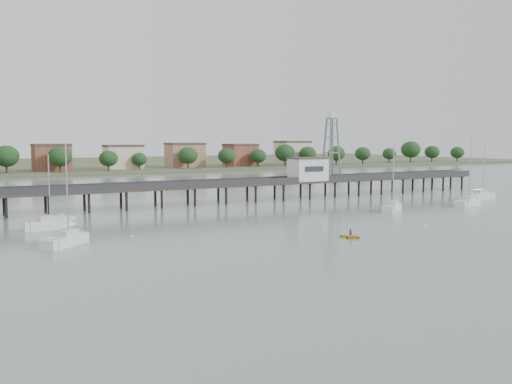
{
  "coord_description": "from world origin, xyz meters",
  "views": [
    {
      "loc": [
        -47.92,
        -46.75,
        13.58
      ],
      "look_at": [
        1.53,
        42.0,
        4.0
      ],
      "focal_mm": 40.0,
      "sensor_mm": 36.0,
      "label": 1
    }
  ],
  "objects_px": {
    "sailboat_a": "(73,239)",
    "lattice_tower": "(331,149)",
    "sailboat_b": "(55,225)",
    "sailboat_e": "(485,196)",
    "white_tender": "(65,219)",
    "sailboat_d": "(471,202)",
    "sailboat_c": "(394,207)",
    "pier": "(207,186)",
    "yellow_dinghy": "(350,238)"
  },
  "relations": [
    {
      "from": "sailboat_a",
      "to": "yellow_dinghy",
      "type": "relative_size",
      "value": 4.72
    },
    {
      "from": "white_tender",
      "to": "yellow_dinghy",
      "type": "distance_m",
      "value": 47.33
    },
    {
      "from": "lattice_tower",
      "to": "sailboat_b",
      "type": "xyz_separation_m",
      "value": [
        -64.61,
        -18.08,
        -10.45
      ]
    },
    {
      "from": "pier",
      "to": "white_tender",
      "type": "distance_m",
      "value": 31.98
    },
    {
      "from": "pier",
      "to": "sailboat_c",
      "type": "relative_size",
      "value": 11.19
    },
    {
      "from": "sailboat_a",
      "to": "sailboat_e",
      "type": "bearing_deg",
      "value": -36.28
    },
    {
      "from": "sailboat_c",
      "to": "sailboat_e",
      "type": "bearing_deg",
      "value": -24.13
    },
    {
      "from": "sailboat_e",
      "to": "yellow_dinghy",
      "type": "relative_size",
      "value": 4.49
    },
    {
      "from": "pier",
      "to": "white_tender",
      "type": "xyz_separation_m",
      "value": [
        -30.17,
        -10.05,
        -3.39
      ]
    },
    {
      "from": "pier",
      "to": "sailboat_b",
      "type": "xyz_separation_m",
      "value": [
        -33.11,
        -18.08,
        -3.14
      ]
    },
    {
      "from": "sailboat_e",
      "to": "sailboat_b",
      "type": "bearing_deg",
      "value": -177.37
    },
    {
      "from": "pier",
      "to": "lattice_tower",
      "type": "distance_m",
      "value": 32.34
    },
    {
      "from": "sailboat_c",
      "to": "yellow_dinghy",
      "type": "relative_size",
      "value": 4.6
    },
    {
      "from": "sailboat_d",
      "to": "sailboat_c",
      "type": "relative_size",
      "value": 1.14
    },
    {
      "from": "sailboat_d",
      "to": "sailboat_e",
      "type": "distance_m",
      "value": 14.9
    },
    {
      "from": "sailboat_a",
      "to": "sailboat_b",
      "type": "xyz_separation_m",
      "value": [
        0.09,
        13.53,
        0.01
      ]
    },
    {
      "from": "sailboat_a",
      "to": "sailboat_c",
      "type": "height_order",
      "value": "sailboat_a"
    },
    {
      "from": "sailboat_c",
      "to": "lattice_tower",
      "type": "bearing_deg",
      "value": 45.29
    },
    {
      "from": "sailboat_c",
      "to": "white_tender",
      "type": "relative_size",
      "value": 3.83
    },
    {
      "from": "lattice_tower",
      "to": "white_tender",
      "type": "relative_size",
      "value": 4.43
    },
    {
      "from": "sailboat_b",
      "to": "white_tender",
      "type": "relative_size",
      "value": 3.37
    },
    {
      "from": "sailboat_b",
      "to": "sailboat_e",
      "type": "distance_m",
      "value": 92.61
    },
    {
      "from": "sailboat_a",
      "to": "white_tender",
      "type": "distance_m",
      "value": 21.77
    },
    {
      "from": "pier",
      "to": "sailboat_c",
      "type": "height_order",
      "value": "sailboat_c"
    },
    {
      "from": "sailboat_b",
      "to": "sailboat_d",
      "type": "bearing_deg",
      "value": -10.7
    },
    {
      "from": "sailboat_d",
      "to": "sailboat_c",
      "type": "bearing_deg",
      "value": 157.02
    },
    {
      "from": "sailboat_e",
      "to": "white_tender",
      "type": "relative_size",
      "value": 3.74
    },
    {
      "from": "sailboat_b",
      "to": "white_tender",
      "type": "height_order",
      "value": "sailboat_b"
    },
    {
      "from": "sailboat_a",
      "to": "sailboat_b",
      "type": "relative_size",
      "value": 1.16
    },
    {
      "from": "sailboat_d",
      "to": "white_tender",
      "type": "relative_size",
      "value": 4.36
    },
    {
      "from": "sailboat_b",
      "to": "sailboat_e",
      "type": "relative_size",
      "value": 0.9
    },
    {
      "from": "sailboat_a",
      "to": "sailboat_d",
      "type": "height_order",
      "value": "sailboat_d"
    },
    {
      "from": "pier",
      "to": "white_tender",
      "type": "height_order",
      "value": "pier"
    },
    {
      "from": "lattice_tower",
      "to": "yellow_dinghy",
      "type": "xyz_separation_m",
      "value": [
        -30.67,
        -45.81,
        -11.1
      ]
    },
    {
      "from": "pier",
      "to": "sailboat_c",
      "type": "bearing_deg",
      "value": -44.55
    },
    {
      "from": "sailboat_d",
      "to": "sailboat_b",
      "type": "relative_size",
      "value": 1.29
    },
    {
      "from": "pier",
      "to": "lattice_tower",
      "type": "height_order",
      "value": "lattice_tower"
    },
    {
      "from": "pier",
      "to": "sailboat_a",
      "type": "bearing_deg",
      "value": -136.41
    },
    {
      "from": "lattice_tower",
      "to": "sailboat_d",
      "type": "xyz_separation_m",
      "value": [
        14.86,
        -27.45,
        -10.47
      ]
    },
    {
      "from": "sailboat_e",
      "to": "white_tender",
      "type": "height_order",
      "value": "sailboat_e"
    },
    {
      "from": "sailboat_b",
      "to": "white_tender",
      "type": "xyz_separation_m",
      "value": [
        2.94,
        8.03,
        -0.25
      ]
    },
    {
      "from": "pier",
      "to": "lattice_tower",
      "type": "xyz_separation_m",
      "value": [
        31.5,
        0.0,
        7.31
      ]
    },
    {
      "from": "sailboat_a",
      "to": "lattice_tower",
      "type": "bearing_deg",
      "value": -17.15
    },
    {
      "from": "pier",
      "to": "sailboat_e",
      "type": "height_order",
      "value": "sailboat_e"
    },
    {
      "from": "sailboat_e",
      "to": "pier",
      "type": "bearing_deg",
      "value": 165.15
    },
    {
      "from": "sailboat_e",
      "to": "yellow_dinghy",
      "type": "bearing_deg",
      "value": -152.49
    },
    {
      "from": "sailboat_d",
      "to": "sailboat_e",
      "type": "height_order",
      "value": "sailboat_d"
    },
    {
      "from": "sailboat_a",
      "to": "yellow_dinghy",
      "type": "xyz_separation_m",
      "value": [
        34.03,
        -14.21,
        -0.64
      ]
    },
    {
      "from": "pier",
      "to": "sailboat_a",
      "type": "height_order",
      "value": "sailboat_a"
    },
    {
      "from": "lattice_tower",
      "to": "sailboat_b",
      "type": "height_order",
      "value": "lattice_tower"
    }
  ]
}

